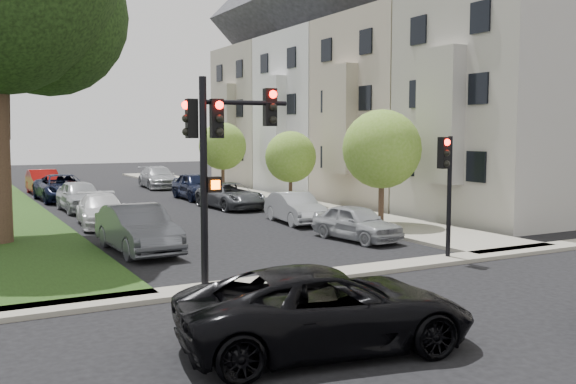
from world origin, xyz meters
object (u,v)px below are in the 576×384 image
small_tree_a (382,149)px  car_parked_4 (158,178)px  small_tree_b (291,157)px  traffic_signal_main (219,144)px  car_parked_0 (356,223)px  car_parked_8 (62,188)px  car_cross_near (326,308)px  car_parked_1 (295,208)px  car_parked_7 (80,196)px  small_tree_c (223,146)px  car_parked_9 (43,182)px  car_parked_2 (231,196)px  car_parked_3 (196,186)px  traffic_signal_secondary (447,174)px  car_parked_5 (138,229)px  car_parked_6 (102,210)px

small_tree_a → car_parked_4: 22.57m
small_tree_b → traffic_signal_main: 17.01m
car_parked_0 → car_parked_8: 20.05m
traffic_signal_main → car_parked_4: 29.68m
car_cross_near → car_parked_1: bearing=-17.5°
small_tree_b → car_parked_7: size_ratio=0.88×
small_tree_c → car_parked_1: small_tree_c is taller
car_parked_0 → car_parked_7: size_ratio=0.84×
small_tree_a → car_parked_9: 23.84m
small_tree_a → car_cross_near: 15.17m
small_tree_b → traffic_signal_main: bearing=-124.4°
car_cross_near → car_parked_2: size_ratio=1.14×
car_parked_3 → car_parked_4: bearing=88.6°
traffic_signal_main → car_cross_near: size_ratio=0.97×
small_tree_b → traffic_signal_secondary: size_ratio=1.05×
car_parked_9 → small_tree_a: bearing=-65.9°
car_cross_near → car_parked_4: bearing=-2.6°
small_tree_b → car_parked_4: bearing=99.4°
traffic_signal_secondary → car_parked_7: 19.24m
car_parked_0 → car_parked_8: car_parked_8 is taller
car_parked_1 → car_parked_5: size_ratio=0.86×
small_tree_c → car_cross_near: 29.71m
car_parked_0 → car_parked_6: car_parked_6 is taller
car_parked_4 → car_parked_5: size_ratio=1.11×
car_cross_near → car_parked_4: (7.23, 33.75, 0.01)m
traffic_signal_main → car_parked_0: 8.64m
car_parked_3 → car_parked_6: size_ratio=1.02×
small_tree_a → car_parked_4: (-2.43, 22.31, -2.42)m
car_cross_near → small_tree_c: bearing=-9.5°
small_tree_c → car_parked_3: bearing=-136.0°
car_cross_near → car_parked_9: 32.94m
small_tree_a → car_parked_0: size_ratio=1.28×
traffic_signal_main → car_parked_3: bearing=71.4°
car_parked_4 → car_parked_1: bearing=-85.9°
traffic_signal_main → car_parked_8: size_ratio=0.95×
small_tree_a → car_cross_near: (-9.66, -11.44, -2.43)m
small_tree_b → car_parked_7: 10.51m
small_tree_c → car_parked_9: small_tree_c is taller
car_parked_3 → car_parked_4: car_parked_3 is taller
small_tree_c → car_parked_3: (-2.77, -2.68, -2.19)m
car_parked_4 → car_parked_6: bearing=-109.9°
traffic_signal_main → car_parked_3: size_ratio=1.12×
traffic_signal_secondary → car_parked_8: traffic_signal_secondary is taller
car_parked_0 → car_parked_9: 24.75m
car_parked_2 → car_parked_4: car_parked_4 is taller
car_parked_2 → car_parked_8: car_parked_8 is taller
small_tree_c → car_parked_6: size_ratio=0.99×
car_parked_5 → car_cross_near: bearing=-90.1°
car_parked_3 → car_parked_8: car_parked_3 is taller
small_tree_c → car_cross_near: (-9.66, -28.00, -2.24)m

